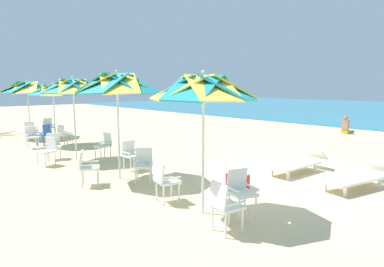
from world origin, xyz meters
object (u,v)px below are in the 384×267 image
plastic_chair_7 (104,144)px  sun_lounger_1 (298,163)px  plastic_chair_0 (165,179)px  plastic_chair_9 (64,134)px  plastic_chair_8 (54,144)px  plastic_chair_11 (31,135)px  plastic_chair_1 (224,204)px  plastic_chair_2 (241,190)px  beachgoer_seated (347,128)px  plastic_chair_6 (48,149)px  beach_umbrella_3 (53,91)px  plastic_chair_10 (45,133)px  plastic_chair_4 (87,166)px  plastic_chair_13 (49,126)px  plastic_chair_3 (144,163)px  beach_umbrella_2 (73,87)px  beach_umbrella_0 (203,90)px  sun_lounger_0 (359,176)px  cooler_box (238,180)px  plastic_chair_5 (131,153)px  plastic_chair_12 (31,130)px  beach_umbrella_1 (117,85)px

plastic_chair_7 → sun_lounger_1: size_ratio=0.40×
plastic_chair_0 → plastic_chair_9: 8.16m
plastic_chair_8 → plastic_chair_9: (-2.29, 1.19, 0.00)m
plastic_chair_11 → plastic_chair_1: bearing=0.1°
plastic_chair_0 → plastic_chair_2: size_ratio=1.00×
plastic_chair_7 → beachgoer_seated: (2.63, 12.12, -0.20)m
plastic_chair_6 → plastic_chair_9: (-3.09, 1.65, 0.00)m
beach_umbrella_3 → plastic_chair_11: beach_umbrella_3 is taller
plastic_chair_7 → plastic_chair_10: bearing=-171.4°
plastic_chair_4 → plastic_chair_13: 9.33m
plastic_chair_7 → plastic_chair_13: size_ratio=1.00×
plastic_chair_7 → plastic_chair_3: bearing=-9.9°
beach_umbrella_2 → beach_umbrella_0: bearing=-0.7°
beach_umbrella_0 → sun_lounger_1: beach_umbrella_0 is taller
beach_umbrella_0 → plastic_chair_10: bearing=178.6°
plastic_chair_1 → sun_lounger_0: 4.24m
plastic_chair_1 → cooler_box: (-1.45, 2.00, -0.30)m
beach_umbrella_0 → plastic_chair_2: bearing=38.1°
plastic_chair_5 → plastic_chair_13: bearing=176.3°
plastic_chair_5 → plastic_chair_11: bearing=-169.4°
beach_umbrella_0 → beach_umbrella_3: beach_umbrella_0 is taller
plastic_chair_3 → plastic_chair_6: size_ratio=1.00×
plastic_chair_1 → sun_lounger_0: size_ratio=0.39×
plastic_chair_1 → plastic_chair_4: (-4.03, -0.55, 0.00)m
plastic_chair_13 → plastic_chair_11: bearing=-29.4°
plastic_chair_0 → plastic_chair_2: 1.63m
cooler_box → plastic_chair_12: bearing=-172.1°
beach_umbrella_0 → plastic_chair_4: bearing=-164.3°
plastic_chair_1 → beachgoer_seated: (-3.93, 13.31, -0.20)m
plastic_chair_12 → sun_lounger_0: 13.16m
plastic_chair_7 → beachgoer_seated: size_ratio=0.94×
beach_umbrella_1 → plastic_chair_4: 2.13m
plastic_chair_4 → plastic_chair_3: bearing=60.2°
plastic_chair_3 → plastic_chair_4: bearing=-119.8°
sun_lounger_0 → plastic_chair_8: bearing=-152.0°
plastic_chair_13 → plastic_chair_9: bearing=-8.3°
beach_umbrella_2 → plastic_chair_3: bearing=3.4°
beach_umbrella_1 → plastic_chair_13: 9.35m
plastic_chair_0 → plastic_chair_13: bearing=172.8°
plastic_chair_7 → sun_lounger_1: plastic_chair_7 is taller
beach_umbrella_3 → plastic_chair_9: size_ratio=2.96×
plastic_chair_4 → plastic_chair_7: bearing=145.4°
plastic_chair_12 → beach_umbrella_3: bearing=12.8°
plastic_chair_8 → beach_umbrella_1: bearing=6.7°
beach_umbrella_1 → plastic_chair_3: size_ratio=3.25×
plastic_chair_6 → beachgoer_seated: bearing=78.1°
plastic_chair_2 → beach_umbrella_2: beach_umbrella_2 is taller
plastic_chair_6 → beachgoer_seated: (2.92, 13.84, -0.20)m
beach_umbrella_2 → cooler_box: 6.19m
beach_umbrella_0 → plastic_chair_12: (-11.34, 0.17, -1.84)m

